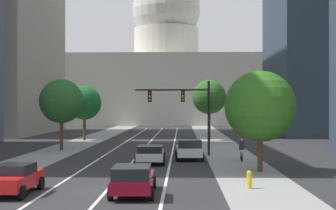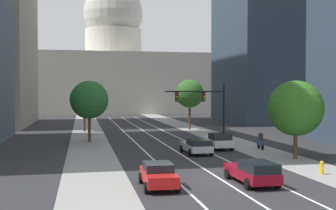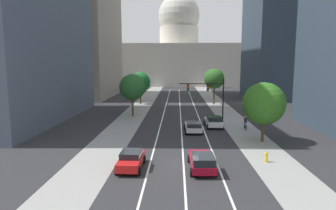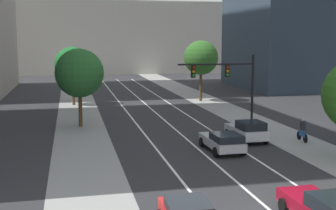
{
  "view_description": "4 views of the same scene",
  "coord_description": "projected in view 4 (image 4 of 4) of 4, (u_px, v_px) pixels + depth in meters",
  "views": [
    {
      "loc": [
        3.67,
        -24.94,
        4.14
      ],
      "look_at": [
        2.52,
        17.46,
        4.22
      ],
      "focal_mm": 54.82,
      "sensor_mm": 36.0,
      "label": 1
    },
    {
      "loc": [
        -8.45,
        -25.78,
        5.42
      ],
      "look_at": [
        -0.8,
        13.56,
        4.27
      ],
      "focal_mm": 47.45,
      "sensor_mm": 36.0,
      "label": 2
    },
    {
      "loc": [
        -0.55,
        -23.82,
        8.35
      ],
      "look_at": [
        -1.71,
        13.15,
        3.14
      ],
      "focal_mm": 31.79,
      "sensor_mm": 36.0,
      "label": 3
    },
    {
      "loc": [
        -8.45,
        -17.65,
        7.5
      ],
      "look_at": [
        -1.44,
        16.03,
        2.64
      ],
      "focal_mm": 50.46,
      "sensor_mm": 36.0,
      "label": 4
    }
  ],
  "objects": [
    {
      "name": "lane_stripe_center",
      "position": [
        163.0,
        119.0,
        44.09
      ],
      "size": [
        0.16,
        90.0,
        0.01
      ],
      "primitive_type": "cube",
      "color": "white",
      "rests_on": "ground"
    },
    {
      "name": "car_crimson",
      "position": [
        327.0,
        209.0,
        18.75
      ],
      "size": [
        2.1,
        4.76,
        1.45
      ],
      "rotation": [
        0.0,
        0.0,
        1.59
      ],
      "color": "maroon",
      "rests_on": "ground"
    },
    {
      "name": "street_tree_near_left",
      "position": [
        79.0,
        73.0,
        39.88
      ],
      "size": [
        4.14,
        4.14,
        6.67
      ],
      "color": "#51381E",
      "rests_on": "ground"
    },
    {
      "name": "ground_plane",
      "position": [
        140.0,
        99.0,
        58.63
      ],
      "size": [
        400.0,
        400.0,
        0.0
      ],
      "primitive_type": "plane",
      "color": "#2B2B2D"
    },
    {
      "name": "sidewalk_left",
      "position": [
        78.0,
        107.0,
        52.23
      ],
      "size": [
        4.15,
        130.0,
        0.01
      ],
      "primitive_type": "cube",
      "color": "gray",
      "rests_on": "ground"
    },
    {
      "name": "lane_stripe_right",
      "position": [
        192.0,
        118.0,
        44.66
      ],
      "size": [
        0.16,
        90.0,
        0.01
      ],
      "primitive_type": "cube",
      "color": "white",
      "rests_on": "ground"
    },
    {
      "name": "capitol_building",
      "position": [
        105.0,
        24.0,
        110.45
      ],
      "size": [
        53.22,
        28.17,
        35.84
      ],
      "color": "beige",
      "rests_on": "ground"
    },
    {
      "name": "lane_stripe_left",
      "position": [
        134.0,
        120.0,
        43.53
      ],
      "size": [
        0.16,
        90.0,
        0.01
      ],
      "primitive_type": "cube",
      "color": "white",
      "rests_on": "ground"
    },
    {
      "name": "car_white",
      "position": [
        247.0,
        130.0,
        34.69
      ],
      "size": [
        2.23,
        4.13,
        1.57
      ],
      "rotation": [
        0.0,
        0.0,
        1.61
      ],
      "color": "silver",
      "rests_on": "ground"
    },
    {
      "name": "car_silver",
      "position": [
        223.0,
        141.0,
        31.41
      ],
      "size": [
        2.16,
        4.51,
        1.35
      ],
      "rotation": [
        0.0,
        0.0,
        1.59
      ],
      "color": "#B2B5BA",
      "rests_on": "ground"
    },
    {
      "name": "street_tree_near_right",
      "position": [
        201.0,
        58.0,
        56.37
      ],
      "size": [
        4.12,
        4.12,
        7.29
      ],
      "color": "#51381E",
      "rests_on": "ground"
    },
    {
      "name": "cyclist",
      "position": [
        303.0,
        130.0,
        34.54
      ],
      "size": [
        0.37,
        1.7,
        1.72
      ],
      "rotation": [
        0.0,
        0.0,
        1.53
      ],
      "color": "black",
      "rests_on": "ground"
    },
    {
      "name": "street_tree_mid_left",
      "position": [
        73.0,
        65.0,
        53.09
      ],
      "size": [
        4.11,
        4.11,
        6.58
      ],
      "color": "#51381E",
      "rests_on": "ground"
    },
    {
      "name": "sidewalk_right",
      "position": [
        211.0,
        103.0,
        55.34
      ],
      "size": [
        4.15,
        130.0,
        0.01
      ],
      "primitive_type": "cube",
      "color": "gray",
      "rests_on": "ground"
    },
    {
      "name": "traffic_signal_mast",
      "position": [
        229.0,
        79.0,
        37.44
      ],
      "size": [
        6.28,
        0.39,
        6.22
      ],
      "color": "black",
      "rests_on": "ground"
    }
  ]
}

